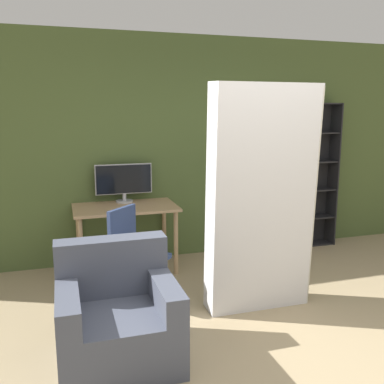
% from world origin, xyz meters
% --- Properties ---
extents(ground_plane, '(16.00, 16.00, 0.00)m').
position_xyz_m(ground_plane, '(0.00, 0.00, 0.00)').
color(ground_plane, '#9E8966').
extents(wall_back, '(8.00, 0.06, 2.70)m').
position_xyz_m(wall_back, '(0.00, 2.72, 1.35)').
color(wall_back, '#47592D').
rests_on(wall_back, ground).
extents(desk, '(1.15, 0.68, 0.76)m').
position_xyz_m(desk, '(-0.91, 2.35, 0.65)').
color(desk, tan).
rests_on(desk, ground).
extents(monitor, '(0.66, 0.20, 0.45)m').
position_xyz_m(monitor, '(-0.88, 2.57, 1.01)').
color(monitor, '#B7B7BC').
rests_on(monitor, desk).
extents(office_chair, '(0.62, 0.62, 0.91)m').
position_xyz_m(office_chair, '(-0.94, 1.53, 0.36)').
color(office_chair, '#4C4C51').
rests_on(office_chair, ground).
extents(bookshelf, '(0.76, 0.25, 1.91)m').
position_xyz_m(bookshelf, '(1.48, 2.59, 0.94)').
color(bookshelf, black).
rests_on(bookshelf, ground).
extents(mattress_near, '(0.97, 0.34, 2.06)m').
position_xyz_m(mattress_near, '(0.13, 1.06, 1.03)').
color(mattress_near, silver).
rests_on(mattress_near, ground).
extents(armchair, '(0.85, 0.80, 0.85)m').
position_xyz_m(armchair, '(-1.24, 0.62, 0.32)').
color(armchair, '#474C5B').
rests_on(armchair, ground).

